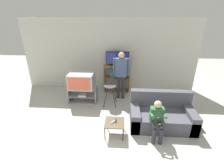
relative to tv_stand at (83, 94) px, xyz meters
The scene contains 12 objects.
wall_back 1.73m from the tv_stand, 55.45° to the left, with size 6.40×0.06×2.60m.
tv_stand is the anchor object (origin of this frame).
television_main 0.49m from the tv_stand, 152.96° to the right, with size 0.78×0.62×0.48m.
media_shelf 1.41m from the tv_stand, 38.82° to the left, with size 0.93×0.37×0.99m.
television_flat 1.72m from the tv_stand, 39.17° to the left, with size 0.82×0.20×0.51m.
folding_stool 0.99m from the tv_stand, 12.48° to the right, with size 0.42×0.44×0.67m.
snack_table 1.97m from the tv_stand, 54.59° to the right, with size 0.46×0.46×0.35m.
remote_control_black 1.95m from the tv_stand, 53.14° to the right, with size 0.04×0.14×0.02m, color #232328.
remote_control_white 1.96m from the tv_stand, 55.38° to the right, with size 0.04×0.14×0.02m, color gray.
couch 2.58m from the tv_stand, 25.30° to the right, with size 1.60×0.91×0.84m.
person_standing_adult 1.47m from the tv_stand, 13.29° to the left, with size 0.53×0.20×1.61m.
person_seated_child 2.68m from the tv_stand, 37.79° to the right, with size 0.33×0.43×0.92m.
Camera 1 is at (0.53, -2.08, 2.67)m, focal length 26.00 mm.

